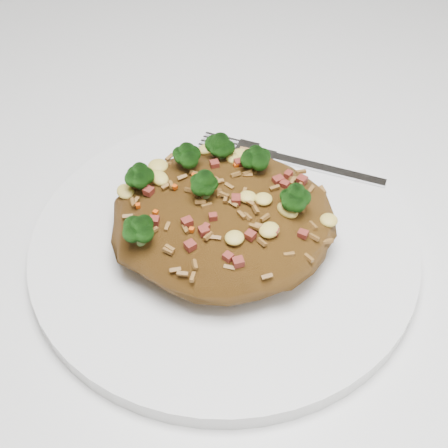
{
  "coord_description": "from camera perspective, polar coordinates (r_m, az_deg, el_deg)",
  "views": [
    {
      "loc": [
        0.09,
        -0.36,
        1.11
      ],
      "look_at": [
        0.1,
        -0.04,
        0.78
      ],
      "focal_mm": 50.0,
      "sensor_mm": 36.0,
      "label": 1
    }
  ],
  "objects": [
    {
      "name": "plate",
      "position": [
        0.48,
        0.0,
        -1.82
      ],
      "size": [
        0.29,
        0.29,
        0.01
      ],
      "primitive_type": "cylinder",
      "color": "white",
      "rests_on": "dining_table"
    },
    {
      "name": "dining_table",
      "position": [
        0.59,
        -10.47,
        -5.19
      ],
      "size": [
        1.2,
        0.8,
        0.75
      ],
      "color": "white",
      "rests_on": "ground"
    },
    {
      "name": "fried_rice",
      "position": [
        0.45,
        -0.09,
        1.25
      ],
      "size": [
        0.16,
        0.15,
        0.06
      ],
      "color": "brown",
      "rests_on": "plate"
    },
    {
      "name": "fork",
      "position": [
        0.53,
        6.92,
        5.6
      ],
      "size": [
        0.16,
        0.08,
        0.0
      ],
      "rotation": [
        0.0,
        0.0,
        -0.4
      ],
      "color": "silver",
      "rests_on": "plate"
    }
  ]
}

